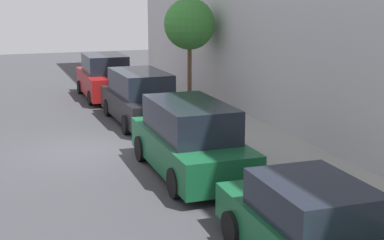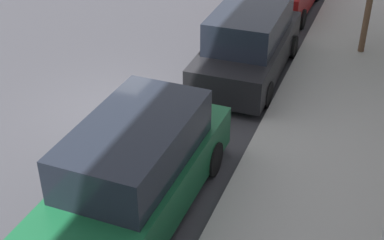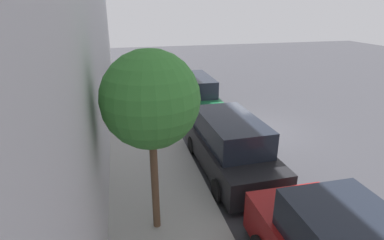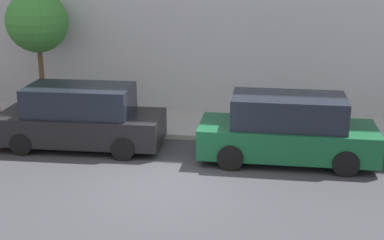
{
  "view_description": "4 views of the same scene",
  "coord_description": "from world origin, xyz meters",
  "px_view_note": "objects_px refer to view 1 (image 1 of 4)",
  "views": [
    {
      "loc": [
        -2.42,
        -15.59,
        4.51
      ],
      "look_at": [
        2.85,
        -1.31,
        1.0
      ],
      "focal_mm": 50.0,
      "sensor_mm": 36.0,
      "label": 1
    },
    {
      "loc": [
        5.8,
        -9.8,
        6.63
      ],
      "look_at": [
        2.49,
        -1.28,
        1.0
      ],
      "focal_mm": 50.0,
      "sensor_mm": 36.0,
      "label": 2
    },
    {
      "loc": [
        5.8,
        11.45,
        5.28
      ],
      "look_at": [
        3.15,
        0.65,
        1.0
      ],
      "focal_mm": 28.0,
      "sensor_mm": 36.0,
      "label": 3
    },
    {
      "loc": [
        -12.27,
        -2.38,
        5.6
      ],
      "look_at": [
        2.43,
        -0.33,
        1.0
      ],
      "focal_mm": 50.0,
      "sensor_mm": 36.0,
      "label": 4
    }
  ],
  "objects_px": {
    "parked_minivan_second": "(190,139)",
    "parked_minivan_third": "(140,98)",
    "parked_suv_fourth": "(105,78)",
    "fire_hydrant": "(129,78)",
    "street_tree": "(189,24)",
    "parked_sedan_nearest": "(314,230)"
  },
  "relations": [
    {
      "from": "parked_suv_fourth",
      "to": "fire_hydrant",
      "type": "bearing_deg",
      "value": 53.85
    },
    {
      "from": "parked_minivan_third",
      "to": "parked_minivan_second",
      "type": "bearing_deg",
      "value": -92.88
    },
    {
      "from": "parked_sedan_nearest",
      "to": "street_tree",
      "type": "distance_m",
      "value": 14.48
    },
    {
      "from": "parked_suv_fourth",
      "to": "street_tree",
      "type": "distance_m",
      "value": 4.91
    },
    {
      "from": "parked_minivan_third",
      "to": "parked_sedan_nearest",
      "type": "bearing_deg",
      "value": -90.47
    },
    {
      "from": "parked_minivan_second",
      "to": "street_tree",
      "type": "relative_size",
      "value": 1.13
    },
    {
      "from": "parked_minivan_second",
      "to": "parked_suv_fourth",
      "type": "xyz_separation_m",
      "value": [
        0.08,
        11.45,
        0.01
      ]
    },
    {
      "from": "parked_sedan_nearest",
      "to": "parked_minivan_second",
      "type": "height_order",
      "value": "parked_minivan_second"
    },
    {
      "from": "parked_sedan_nearest",
      "to": "parked_suv_fourth",
      "type": "relative_size",
      "value": 0.94
    },
    {
      "from": "parked_minivan_third",
      "to": "fire_hydrant",
      "type": "relative_size",
      "value": 7.15
    },
    {
      "from": "parked_minivan_third",
      "to": "fire_hydrant",
      "type": "distance_m",
      "value": 7.73
    },
    {
      "from": "parked_minivan_second",
      "to": "parked_minivan_third",
      "type": "xyz_separation_m",
      "value": [
        0.31,
        6.11,
        0.0
      ]
    },
    {
      "from": "parked_minivan_third",
      "to": "street_tree",
      "type": "relative_size",
      "value": 1.14
    },
    {
      "from": "parked_minivan_third",
      "to": "fire_hydrant",
      "type": "bearing_deg",
      "value": 79.48
    },
    {
      "from": "parked_sedan_nearest",
      "to": "parked_suv_fourth",
      "type": "height_order",
      "value": "parked_suv_fourth"
    },
    {
      "from": "parked_minivan_second",
      "to": "parked_suv_fourth",
      "type": "bearing_deg",
      "value": 89.61
    },
    {
      "from": "parked_minivan_third",
      "to": "parked_suv_fourth",
      "type": "distance_m",
      "value": 5.35
    },
    {
      "from": "parked_sedan_nearest",
      "to": "parked_suv_fourth",
      "type": "xyz_separation_m",
      "value": [
        -0.14,
        16.93,
        0.21
      ]
    },
    {
      "from": "parked_suv_fourth",
      "to": "parked_minivan_third",
      "type": "bearing_deg",
      "value": -87.54
    },
    {
      "from": "parked_suv_fourth",
      "to": "parked_minivan_second",
      "type": "bearing_deg",
      "value": -90.39
    },
    {
      "from": "parked_sedan_nearest",
      "to": "parked_suv_fourth",
      "type": "distance_m",
      "value": 16.93
    },
    {
      "from": "parked_suv_fourth",
      "to": "fire_hydrant",
      "type": "xyz_separation_m",
      "value": [
        1.64,
        2.24,
        -0.44
      ]
    }
  ]
}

